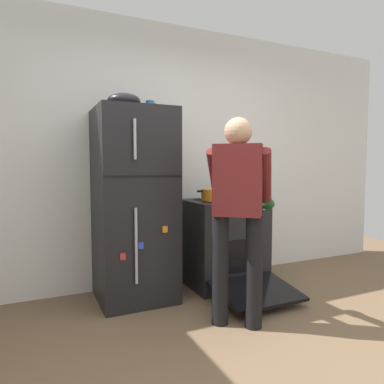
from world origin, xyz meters
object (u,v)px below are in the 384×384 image
Objects in this scene: red_pot at (212,195)px; mixing_bowl at (124,101)px; stove_range at (224,243)px; person_cook at (238,203)px; pepper_mill at (238,189)px; coffee_mug at (150,106)px; refrigerator at (134,205)px.

mixing_bowl is (-0.87, 0.05, 0.87)m from red_pot.
mixing_bowl is at bearing 179.02° from stove_range.
pepper_mill is (0.67, 1.06, 0.03)m from person_cook.
mixing_bowl is at bearing 127.60° from person_cook.
coffee_mug is at bearing 174.96° from stove_range.
pepper_mill is (0.46, 0.25, 0.03)m from red_pot.
refrigerator is 0.79m from red_pot.
coffee_mug is 0.64× the size of pepper_mill.
pepper_mill is (1.25, 0.20, 0.10)m from refrigerator.
coffee_mug reaches higher than stove_range.
coffee_mug is (0.18, 0.05, 0.92)m from refrigerator.
red_pot is 1.82× the size of pepper_mill.
refrigerator is 15.64× the size of coffee_mug.
mixing_bowl is (-0.26, -0.05, 0.02)m from coffee_mug.
red_pot is at bearing 75.69° from person_cook.
stove_range is 6.83× the size of pepper_mill.
refrigerator is 5.45× the size of red_pot.
coffee_mug reaches higher than refrigerator.
stove_range is at bearing -5.04° from coffee_mug.
person_cook is 14.28× the size of coffee_mug.
mixing_bowl is (-0.08, 0.00, 0.94)m from refrigerator.
person_cook is 1.39m from mixing_bowl.
mixing_bowl reaches higher than stove_range.
refrigerator reaches higher than person_cook.
person_cook is at bearing -113.52° from stove_range.
refrigerator is 1.05m from stove_range.
stove_range is at bearing 66.48° from person_cook.
stove_range is 3.74× the size of red_pot.
person_cook is at bearing -52.40° from mixing_bowl.
person_cook is 0.84m from red_pot.
red_pot is 1.05m from coffee_mug.
mixing_bowl is at bearing 176.71° from red_pot.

